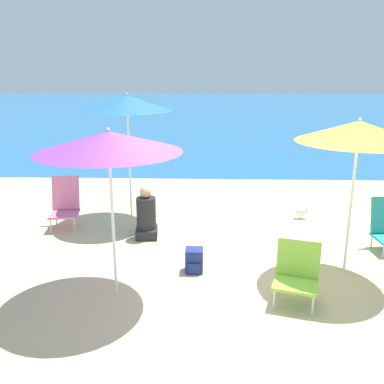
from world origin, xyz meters
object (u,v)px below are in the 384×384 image
object	(u,v)px
beach_umbrella_purple	(109,142)
beach_chair_pink	(65,203)
backpack_navy	(194,260)
seagull	(302,211)
person_seated_near	(146,217)
beach_umbrella_yellow	(359,132)
beach_umbrella_blue	(127,103)
beach_chair_lime	(297,272)

from	to	relation	value
beach_umbrella_purple	beach_chair_pink	xyz separation A→B (m)	(-1.39, 2.34, -1.48)
backpack_navy	seagull	world-z (taller)	backpack_navy
beach_umbrella_purple	person_seated_near	size ratio (longest dim) A/B	2.36
person_seated_near	seagull	world-z (taller)	person_seated_near
beach_chair_pink	seagull	xyz separation A→B (m)	(4.33, 0.55, -0.30)
beach_umbrella_yellow	beach_umbrella_blue	world-z (taller)	beach_umbrella_blue
beach_umbrella_blue	beach_chair_lime	size ratio (longest dim) A/B	3.18
person_seated_near	seagull	distance (m)	3.00
beach_umbrella_yellow	beach_umbrella_purple	world-z (taller)	beach_umbrella_yellow
beach_umbrella_yellow	seagull	distance (m)	2.90
beach_chair_lime	backpack_navy	distance (m)	1.48
beach_umbrella_purple	person_seated_near	distance (m)	2.44
beach_chair_pink	person_seated_near	bearing A→B (deg)	-24.68
beach_chair_pink	seagull	bearing A→B (deg)	0.00
seagull	beach_umbrella_purple	bearing A→B (deg)	-135.46
beach_umbrella_purple	seagull	bearing A→B (deg)	44.54
seagull	beach_umbrella_blue	bearing A→B (deg)	-178.98
beach_umbrella_blue	seagull	bearing A→B (deg)	1.02
person_seated_near	seagull	xyz separation A→B (m)	(2.81, 1.03, -0.22)
beach_chair_pink	seagull	size ratio (longest dim) A/B	3.32
beach_umbrella_yellow	beach_umbrella_purple	bearing A→B (deg)	-168.17
beach_chair_lime	seagull	xyz separation A→B (m)	(0.71, 3.02, -0.24)
beach_umbrella_blue	beach_chair_pink	xyz separation A→B (m)	(-1.10, -0.49, -1.71)
person_seated_near	backpack_navy	world-z (taller)	person_seated_near
beach_umbrella_blue	beach_umbrella_purple	xyz separation A→B (m)	(0.29, -2.84, -0.23)
beach_umbrella_purple	backpack_navy	distance (m)	2.10
beach_umbrella_yellow	backpack_navy	size ratio (longest dim) A/B	6.47
backpack_navy	beach_chair_pink	bearing A→B (deg)	143.76
beach_umbrella_blue	backpack_navy	bearing A→B (deg)	-60.37
backpack_navy	seagull	xyz separation A→B (m)	(1.97, 2.28, -0.02)
beach_chair_lime	beach_umbrella_blue	bearing A→B (deg)	146.67
beach_umbrella_yellow	person_seated_near	distance (m)	3.56
beach_umbrella_purple	person_seated_near	xyz separation A→B (m)	(0.13, 1.87, -1.56)
backpack_navy	beach_umbrella_blue	bearing A→B (deg)	119.63
beach_umbrella_blue	beach_umbrella_yellow	bearing A→B (deg)	-33.23
beach_umbrella_blue	beach_umbrella_purple	size ratio (longest dim) A/B	1.12
seagull	person_seated_near	bearing A→B (deg)	-159.89
beach_umbrella_yellow	beach_umbrella_blue	xyz separation A→B (m)	(-3.35, 2.20, 0.18)
person_seated_near	beach_chair_lime	bearing A→B (deg)	-49.03
beach_umbrella_blue	person_seated_near	size ratio (longest dim) A/B	2.63
beach_umbrella_yellow	beach_chair_lime	distance (m)	1.95
beach_umbrella_blue	beach_chair_lime	distance (m)	4.28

